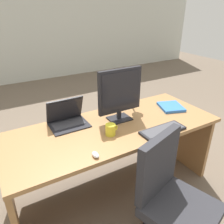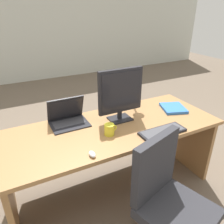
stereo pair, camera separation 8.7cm
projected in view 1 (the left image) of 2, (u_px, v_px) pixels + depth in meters
ground at (64, 126)px, 3.41m from camera, size 12.00×12.00×0.00m
back_wall at (18, 19)px, 4.82m from camera, size 10.00×0.10×2.80m
desk at (111, 143)px, 2.06m from camera, size 1.87×0.75×0.73m
monitor at (120, 93)px, 1.93m from camera, size 0.42×0.16×0.47m
laptop at (67, 116)px, 1.94m from camera, size 0.32×0.26×0.24m
keyboard at (163, 130)px, 1.84m from camera, size 0.40×0.15×0.02m
mouse at (96, 155)px, 1.53m from camera, size 0.04×0.07×0.03m
desk_lamp at (134, 79)px, 2.17m from camera, size 0.12×0.15×0.41m
book at (171, 107)px, 2.26m from camera, size 0.29×0.30×0.03m
coffee_mug at (111, 130)px, 1.78m from camera, size 0.11×0.08×0.09m
office_chair at (173, 208)px, 1.60m from camera, size 0.57×0.59×0.90m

